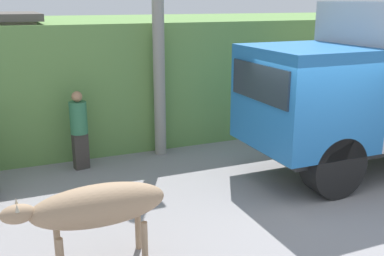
% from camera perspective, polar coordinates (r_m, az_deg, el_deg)
% --- Properties ---
extents(ground_plane, '(60.00, 60.00, 0.00)m').
position_cam_1_polar(ground_plane, '(8.69, 16.09, -8.88)').
color(ground_plane, gray).
extents(hillside_embankment, '(32.00, 6.49, 3.06)m').
position_cam_1_polar(hillside_embankment, '(14.35, -1.77, 7.76)').
color(hillside_embankment, '#608C47').
rests_on(hillside_embankment, ground_plane).
extents(brown_cow, '(2.17, 0.59, 1.17)m').
position_cam_1_polar(brown_cow, '(6.30, -12.07, -9.76)').
color(brown_cow, '#9E7F60').
rests_on(brown_cow, ground_plane).
extents(pedestrian_on_hill, '(0.43, 0.43, 1.72)m').
position_cam_1_polar(pedestrian_on_hill, '(9.92, -14.15, 0.12)').
color(pedestrian_on_hill, '#38332D').
rests_on(pedestrian_on_hill, ground_plane).
extents(utility_pole, '(0.90, 0.27, 5.49)m').
position_cam_1_polar(utility_pole, '(10.30, -4.30, 11.88)').
color(utility_pole, gray).
rests_on(utility_pole, ground_plane).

